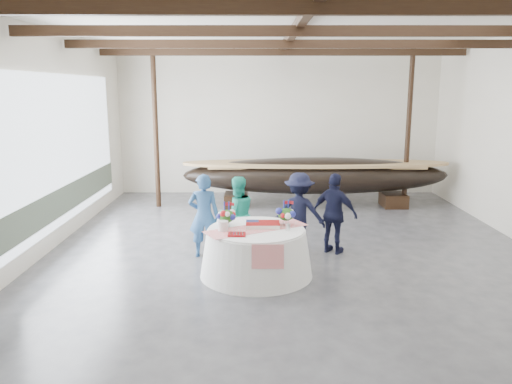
{
  "coord_description": "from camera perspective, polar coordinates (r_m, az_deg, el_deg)",
  "views": [
    {
      "loc": [
        -0.77,
        -9.82,
        3.29
      ],
      "look_at": [
        -0.74,
        0.1,
        1.23
      ],
      "focal_mm": 35.0,
      "sensor_mm": 36.0,
      "label": 1
    }
  ],
  "objects": [
    {
      "name": "wall_back",
      "position": [
        15.87,
        2.61,
        7.95
      ],
      "size": [
        10.0,
        0.02,
        4.5
      ],
      "primitive_type": "cube",
      "color": "silver",
      "rests_on": "ground"
    },
    {
      "name": "guest_woman_blue",
      "position": [
        9.9,
        -5.98,
        -2.7
      ],
      "size": [
        0.62,
        0.42,
        1.67
      ],
      "primitive_type": "imported",
      "rotation": [
        0.0,
        0.0,
        3.17
      ],
      "color": "navy",
      "rests_on": "ground"
    },
    {
      "name": "guest_man_right",
      "position": [
        10.19,
        8.96,
        -2.46
      ],
      "size": [
        1.02,
        0.86,
        1.64
      ],
      "primitive_type": "imported",
      "rotation": [
        0.0,
        0.0,
        2.56
      ],
      "color": "black",
      "rests_on": "ground"
    },
    {
      "name": "tabletop_items",
      "position": [
        8.94,
        -0.24,
        -3.07
      ],
      "size": [
        1.9,
        1.38,
        0.4
      ],
      "color": "red",
      "rests_on": "banquet_table"
    },
    {
      "name": "ceiling",
      "position": [
        9.92,
        4.5,
        18.68
      ],
      "size": [
        10.0,
        12.0,
        0.01
      ],
      "primitive_type": "cube",
      "color": "white",
      "rests_on": "wall_back"
    },
    {
      "name": "floor",
      "position": [
        10.38,
        4.1,
        -6.79
      ],
      "size": [
        10.0,
        12.0,
        0.01
      ],
      "primitive_type": "cube",
      "color": "#3D3D42",
      "rests_on": "ground"
    },
    {
      "name": "wall_front",
      "position": [
        4.03,
        10.87,
        -3.46
      ],
      "size": [
        10.0,
        0.02,
        4.5
      ],
      "primitive_type": "cube",
      "color": "silver",
      "rests_on": "ground"
    },
    {
      "name": "pavilion_structure",
      "position": [
        10.59,
        4.13,
        15.54
      ],
      "size": [
        9.8,
        11.76,
        4.5
      ],
      "color": "black",
      "rests_on": "ground"
    },
    {
      "name": "longboat_display",
      "position": [
        14.17,
        6.81,
        1.9
      ],
      "size": [
        7.48,
        1.5,
        1.4
      ],
      "color": "black",
      "rests_on": "ground"
    },
    {
      "name": "banquet_table",
      "position": [
        8.99,
        0.03,
        -6.84
      ],
      "size": [
        2.02,
        2.02,
        0.86
      ],
      "color": "white",
      "rests_on": "ground"
    },
    {
      "name": "guest_woman_teal",
      "position": [
        10.11,
        -2.18,
        -2.62
      ],
      "size": [
        0.92,
        0.82,
        1.58
      ],
      "primitive_type": "imported",
      "rotation": [
        0.0,
        0.0,
        3.49
      ],
      "color": "#22B196",
      "rests_on": "ground"
    },
    {
      "name": "wall_left",
      "position": [
        10.74,
        -23.48,
        5.19
      ],
      "size": [
        0.02,
        12.0,
        4.5
      ],
      "primitive_type": "cube",
      "color": "silver",
      "rests_on": "ground"
    },
    {
      "name": "open_bay",
      "position": [
        11.69,
        -21.18,
        3.73
      ],
      "size": [
        0.03,
        7.0,
        3.2
      ],
      "color": "silver",
      "rests_on": "ground"
    },
    {
      "name": "guest_man_left",
      "position": [
        10.19,
        4.95,
        -2.35
      ],
      "size": [
        1.16,
        0.81,
        1.64
      ],
      "primitive_type": "imported",
      "rotation": [
        0.0,
        0.0,
        2.94
      ],
      "color": "black",
      "rests_on": "ground"
    }
  ]
}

